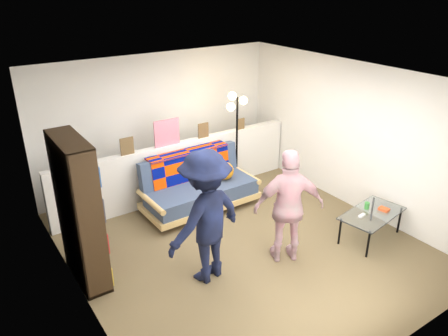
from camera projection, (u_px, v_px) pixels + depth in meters
name	position (u px, v px, depth m)	size (l,w,h in m)	color
ground	(239.00, 243.00, 6.40)	(5.00, 5.00, 0.00)	brown
room_shell	(221.00, 126.00, 6.07)	(4.60, 5.05, 2.45)	silver
half_wall_ledge	(179.00, 170.00, 7.56)	(4.45, 0.15, 1.00)	silver
ledge_decor	(165.00, 136.00, 7.15)	(2.97, 0.02, 0.45)	brown
futon_sofa	(199.00, 186.00, 7.23)	(1.92, 0.95, 0.82)	tan
bookshelf	(80.00, 217.00, 5.33)	(0.32, 0.95, 1.91)	black
coffee_table	(372.00, 214.00, 6.35)	(1.10, 0.72, 0.53)	black
floor_lamp	(236.00, 122.00, 7.58)	(0.41, 0.34, 1.77)	black
person_left	(206.00, 217.00, 5.35)	(1.13, 0.65, 1.75)	black
person_right	(289.00, 207.00, 5.74)	(0.94, 0.39, 1.60)	pink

